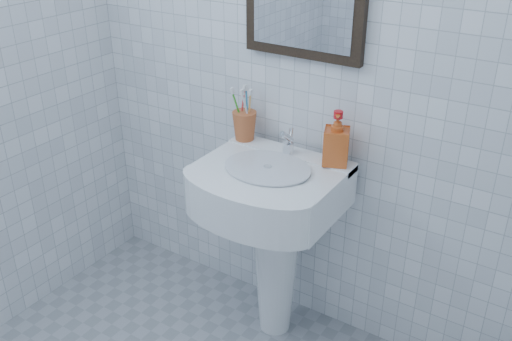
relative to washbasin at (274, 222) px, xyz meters
The scene contains 5 objects.
wall_back 0.70m from the washbasin, 82.82° to the left, with size 2.20×0.02×2.50m, color white.
washbasin is the anchor object (origin of this frame).
faucet 0.34m from the washbasin, 90.00° to the left, with size 0.05×0.10×0.12m.
toothbrush_cup 0.43m from the washbasin, 150.86° to the left, with size 0.10×0.10×0.13m, color #B6562A, non-canonical shape.
soap_dispenser 0.45m from the washbasin, 32.33° to the left, with size 0.10×0.10×0.22m, color red.
Camera 1 is at (1.00, -0.75, 1.87)m, focal length 40.00 mm.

